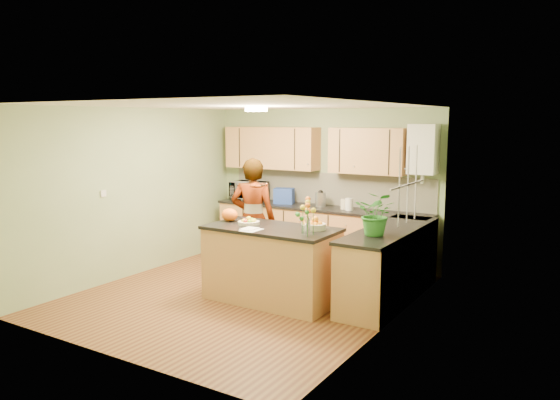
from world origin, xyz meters
The scene contains 28 objects.
floor centered at (0.00, 0.00, 0.00)m, with size 4.50×4.50×0.00m, color #552918.
ceiling centered at (0.00, 0.00, 2.50)m, with size 4.00×4.50×0.02m, color white.
wall_back centered at (0.00, 2.25, 1.25)m, with size 4.00×0.02×2.50m, color gray.
wall_front centered at (0.00, -2.25, 1.25)m, with size 4.00×0.02×2.50m, color gray.
wall_left centered at (-2.00, 0.00, 1.25)m, with size 0.02×4.50×2.50m, color gray.
wall_right centered at (2.00, 0.00, 1.25)m, with size 0.02×4.50×2.50m, color gray.
back_counter centered at (0.10, 1.95, 0.47)m, with size 3.64×0.62×0.94m.
right_counter centered at (1.70, 0.85, 0.47)m, with size 0.62×2.24×0.94m.
splashback centered at (0.10, 2.23, 1.20)m, with size 3.60×0.02×0.52m, color beige.
upper_cabinets centered at (-0.18, 2.08, 1.85)m, with size 3.20×0.34×0.70m.
boiler centered at (1.70, 2.09, 1.90)m, with size 0.40×0.30×0.86m.
window_right centered at (1.99, 0.60, 1.55)m, with size 0.01×1.30×1.05m.
light_switch centered at (-1.99, -0.60, 1.30)m, with size 0.02×0.09×0.09m, color white.
ceiling_lamp centered at (0.00, 0.30, 2.46)m, with size 0.30×0.30×0.07m.
peninsula_island centered at (0.42, 0.01, 0.49)m, with size 1.69×0.87×0.97m.
fruit_dish centered at (0.07, 0.01, 1.01)m, with size 0.28×0.28×0.10m.
orange_bowl centered at (0.97, 0.16, 1.03)m, with size 0.26×0.26×0.15m.
flower_vase centered at (1.02, -0.17, 1.28)m, with size 0.26×0.26×0.47m.
orange_bag centered at (-0.28, 0.06, 1.05)m, with size 0.23×0.19×0.17m, color orange.
papers centered at (0.32, -0.29, 0.97)m, with size 0.20×0.27×0.01m, color white.
violinist centered at (-0.34, 0.70, 0.89)m, with size 0.65×0.43×1.78m, color tan.
violin centered at (-0.14, 0.48, 1.43)m, with size 0.56×0.22×0.11m, color #4E1504, non-canonical shape.
microwave centered at (-1.28, 1.94, 1.10)m, with size 0.59×0.40×0.33m, color white.
blue_box centered at (-0.58, 1.96, 1.07)m, with size 0.32×0.23×0.25m, color navy.
kettle centered at (0.10, 1.97, 1.07)m, with size 0.17×0.17×0.31m.
jar_cream centered at (0.52, 1.94, 1.02)m, with size 0.10×0.10×0.16m, color beige.
jar_white centered at (0.63, 1.89, 1.03)m, with size 0.12×0.12×0.19m, color white.
potted_plant centered at (1.70, 0.35, 1.21)m, with size 0.48×0.42×0.54m, color #297025.
Camera 1 is at (4.10, -5.72, 2.32)m, focal length 35.00 mm.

